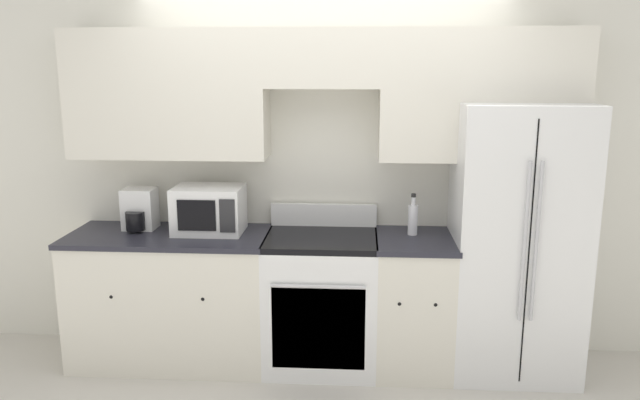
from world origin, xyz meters
name	(u,v)px	position (x,y,z in m)	size (l,w,h in m)	color
ground_plane	(317,385)	(0.00, 0.00, 0.00)	(12.00, 12.00, 0.00)	beige
wall_back	(322,140)	(0.00, 0.58, 1.53)	(8.00, 0.39, 2.60)	silver
lower_cabinets_left	(172,297)	(-1.04, 0.31, 0.46)	(1.36, 0.64, 0.92)	silver
lower_cabinets_right	(413,303)	(0.63, 0.31, 0.46)	(0.52, 0.64, 0.92)	silver
oven_range	(321,300)	(0.01, 0.31, 0.47)	(0.75, 0.65, 1.08)	white
refrigerator	(515,240)	(1.29, 0.34, 0.91)	(0.82, 0.72, 1.81)	white
microwave	(209,210)	(-0.76, 0.37, 1.08)	(0.46, 0.35, 0.32)	white
bottle	(413,219)	(0.62, 0.40, 1.03)	(0.07, 0.07, 0.28)	silver
electric_kettle	(139,211)	(-1.27, 0.42, 1.05)	(0.22, 0.26, 0.28)	white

